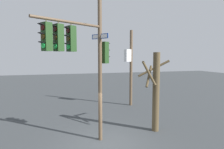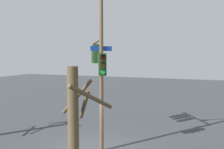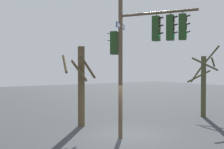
# 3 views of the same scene
# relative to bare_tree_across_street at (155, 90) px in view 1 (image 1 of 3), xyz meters

# --- Properties ---
(ground_plane) EXTENTS (80.00, 80.00, 0.00)m
(ground_plane) POSITION_rel_bare_tree_across_street_xyz_m (0.86, -3.20, -2.43)
(ground_plane) COLOR #383C3E
(main_signal_pole_assembly) EXTENTS (3.33, 4.90, 8.49)m
(main_signal_pole_assembly) POSITION_rel_bare_tree_across_street_xyz_m (1.03, -4.07, 2.57)
(main_signal_pole_assembly) COLOR brown
(main_signal_pole_assembly) RESTS_ON ground
(secondary_pole_assembly) EXTENTS (0.51, 0.77, 6.59)m
(secondary_pole_assembly) POSITION_rel_bare_tree_across_street_xyz_m (-5.87, 0.73, 1.25)
(secondary_pole_assembly) COLOR brown
(secondary_pole_assembly) RESTS_ON ground
(bare_tree_across_street) EXTENTS (1.99, 1.98, 4.57)m
(bare_tree_across_street) POSITION_rel_bare_tree_across_street_xyz_m (0.00, 0.00, 0.00)
(bare_tree_across_street) COLOR brown
(bare_tree_across_street) RESTS_ON ground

